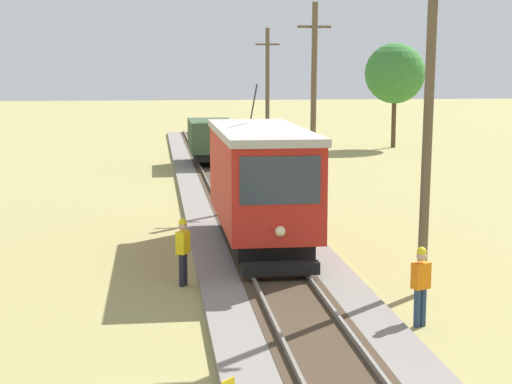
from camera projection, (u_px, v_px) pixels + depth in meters
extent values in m
cube|color=red|center=(260.00, 178.00, 25.02)|extent=(2.50, 8.00, 2.60)
cube|color=#B2ADA3|center=(260.00, 131.00, 24.81)|extent=(2.60, 8.32, 0.22)
cube|color=black|center=(260.00, 228.00, 25.26)|extent=(2.10, 7.04, 0.44)
cube|color=#2D3842|center=(280.00, 180.00, 21.01)|extent=(2.10, 0.03, 1.25)
cube|color=#2D3842|center=(301.00, 165.00, 25.12)|extent=(0.02, 6.72, 1.04)
sphere|color=#F4EAB2|center=(280.00, 231.00, 21.17)|extent=(0.28, 0.28, 0.28)
cylinder|color=black|center=(254.00, 102.00, 26.26)|extent=(0.05, 1.67, 1.19)
cube|color=black|center=(281.00, 268.00, 21.17)|extent=(2.00, 0.36, 0.32)
cylinder|color=black|center=(270.00, 244.00, 23.06)|extent=(1.54, 0.80, 0.80)
cylinder|color=black|center=(252.00, 215.00, 27.46)|extent=(1.54, 0.80, 0.80)
cube|color=#384C33|center=(211.00, 135.00, 46.63)|extent=(2.40, 5.20, 1.70)
cube|color=black|center=(211.00, 154.00, 46.79)|extent=(2.02, 4.78, 0.38)
cylinder|color=black|center=(213.00, 157.00, 45.26)|extent=(1.54, 0.76, 0.76)
cylinder|color=black|center=(209.00, 151.00, 48.32)|extent=(1.54, 0.76, 0.76)
cylinder|color=brown|center=(428.00, 128.00, 19.90)|extent=(0.24, 0.49, 8.34)
cylinder|color=brown|center=(314.00, 104.00, 34.08)|extent=(0.24, 0.53, 8.25)
cube|color=brown|center=(314.00, 27.00, 33.60)|extent=(1.40, 0.10, 0.10)
cylinder|color=silver|center=(301.00, 24.00, 33.52)|extent=(0.08, 0.08, 0.10)
cylinder|color=silver|center=(328.00, 24.00, 33.65)|extent=(0.08, 0.08, 0.10)
cylinder|color=brown|center=(267.00, 96.00, 47.81)|extent=(0.24, 0.29, 7.85)
cube|color=brown|center=(268.00, 44.00, 47.36)|extent=(1.40, 0.10, 0.10)
cylinder|color=silver|center=(258.00, 43.00, 47.28)|extent=(0.08, 0.08, 0.10)
cylinder|color=silver|center=(277.00, 43.00, 47.41)|extent=(0.08, 0.08, 0.10)
cone|color=gray|center=(286.00, 152.00, 49.04)|extent=(2.41, 2.41, 1.18)
cylinder|color=navy|center=(423.00, 307.00, 18.03)|extent=(0.15, 0.15, 0.86)
cylinder|color=navy|center=(417.00, 308.00, 17.95)|extent=(0.15, 0.15, 0.86)
cube|color=orange|center=(421.00, 276.00, 17.88)|extent=(0.44, 0.37, 0.58)
sphere|color=tan|center=(422.00, 256.00, 17.81)|extent=(0.22, 0.22, 0.22)
sphere|color=yellow|center=(422.00, 252.00, 17.80)|extent=(0.21, 0.21, 0.21)
cylinder|color=black|center=(182.00, 270.00, 21.27)|extent=(0.15, 0.15, 0.86)
cylinder|color=black|center=(185.00, 269.00, 21.42)|extent=(0.15, 0.15, 0.86)
cube|color=yellow|center=(183.00, 242.00, 21.24)|extent=(0.39, 0.45, 0.58)
sphere|color=tan|center=(183.00, 226.00, 21.17)|extent=(0.22, 0.22, 0.22)
sphere|color=yellow|center=(183.00, 222.00, 21.16)|extent=(0.21, 0.21, 0.21)
cylinder|color=#4C3823|center=(394.00, 122.00, 57.56)|extent=(0.32, 0.32, 3.60)
sphere|color=#387A33|center=(395.00, 73.00, 57.05)|extent=(4.18, 4.18, 4.18)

